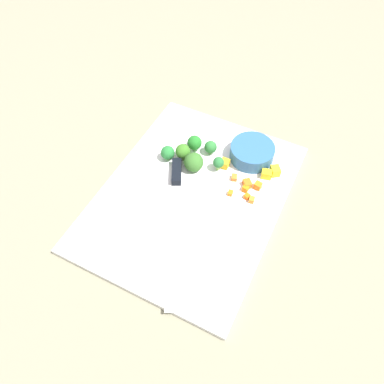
{
  "coord_description": "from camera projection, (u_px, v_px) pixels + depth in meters",
  "views": [
    {
      "loc": [
        -0.42,
        -0.21,
        0.66
      ],
      "look_at": [
        0.0,
        0.0,
        0.02
      ],
      "focal_mm": 35.22,
      "sensor_mm": 36.0,
      "label": 1
    }
  ],
  "objects": [
    {
      "name": "ground_plane",
      "position": [
        192.0,
        198.0,
        0.8
      ],
      "size": [
        4.0,
        4.0,
        0.0
      ],
      "primitive_type": "plane",
      "color": "gray"
    },
    {
      "name": "cutting_board",
      "position": [
        192.0,
        196.0,
        0.8
      ],
      "size": [
        0.48,
        0.36,
        0.01
      ],
      "primitive_type": "cube",
      "color": "white",
      "rests_on": "ground_plane"
    },
    {
      "name": "prep_bowl",
      "position": [
        252.0,
        152.0,
        0.84
      ],
      "size": [
        0.1,
        0.1,
        0.03
      ],
      "primitive_type": "cylinder",
      "color": "#2C5F8F",
      "rests_on": "cutting_board"
    },
    {
      "name": "chef_knife",
      "position": [
        176.0,
        204.0,
        0.77
      ],
      "size": [
        0.31,
        0.17,
        0.02
      ],
      "rotation": [
        0.0,
        0.0,
        3.61
      ],
      "color": "silver",
      "rests_on": "cutting_board"
    },
    {
      "name": "carrot_dice_0",
      "position": [
        245.0,
        189.0,
        0.8
      ],
      "size": [
        0.01,
        0.01,
        0.01
      ],
      "primitive_type": "cube",
      "rotation": [
        0.0,
        0.0,
        3.07
      ],
      "color": "orange",
      "rests_on": "cutting_board"
    },
    {
      "name": "carrot_dice_1",
      "position": [
        247.0,
        184.0,
        0.8
      ],
      "size": [
        0.02,
        0.02,
        0.01
      ],
      "primitive_type": "cube",
      "rotation": [
        0.0,
        0.0,
        0.74
      ],
      "color": "orange",
      "rests_on": "cutting_board"
    },
    {
      "name": "carrot_dice_2",
      "position": [
        258.0,
        186.0,
        0.8
      ],
      "size": [
        0.01,
        0.02,
        0.01
      ],
      "primitive_type": "cube",
      "rotation": [
        0.0,
        0.0,
        3.02
      ],
      "color": "orange",
      "rests_on": "cutting_board"
    },
    {
      "name": "carrot_dice_3",
      "position": [
        247.0,
        196.0,
        0.79
      ],
      "size": [
        0.01,
        0.01,
        0.01
      ],
      "primitive_type": "cube",
      "rotation": [
        0.0,
        0.0,
        2.88
      ],
      "color": "orange",
      "rests_on": "cutting_board"
    },
    {
      "name": "carrot_dice_4",
      "position": [
        252.0,
        200.0,
        0.78
      ],
      "size": [
        0.01,
        0.01,
        0.01
      ],
      "primitive_type": "cube",
      "rotation": [
        0.0,
        0.0,
        1.73
      ],
      "color": "orange",
      "rests_on": "cutting_board"
    },
    {
      "name": "carrot_dice_5",
      "position": [
        234.0,
        178.0,
        0.82
      ],
      "size": [
        0.02,
        0.02,
        0.01
      ],
      "primitive_type": "cube",
      "rotation": [
        0.0,
        0.0,
        0.36
      ],
      "color": "orange",
      "rests_on": "cutting_board"
    },
    {
      "name": "carrot_dice_6",
      "position": [
        230.0,
        193.0,
        0.79
      ],
      "size": [
        0.01,
        0.01,
        0.01
      ],
      "primitive_type": "cube",
      "rotation": [
        0.0,
        0.0,
        0.1
      ],
      "color": "orange",
      "rests_on": "cutting_board"
    },
    {
      "name": "pepper_dice_0",
      "position": [
        275.0,
        171.0,
        0.82
      ],
      "size": [
        0.03,
        0.03,
        0.02
      ],
      "primitive_type": "cube",
      "rotation": [
        0.0,
        0.0,
        0.63
      ],
      "color": "yellow",
      "rests_on": "cutting_board"
    },
    {
      "name": "pepper_dice_1",
      "position": [
        225.0,
        164.0,
        0.83
      ],
      "size": [
        0.02,
        0.02,
        0.02
      ],
      "primitive_type": "cube",
      "rotation": [
        0.0,
        0.0,
        0.0
      ],
      "color": "yellow",
      "rests_on": "cutting_board"
    },
    {
      "name": "pepper_dice_2",
      "position": [
        267.0,
        174.0,
        0.82
      ],
      "size": [
        0.02,
        0.03,
        0.02
      ],
      "primitive_type": "cube",
      "rotation": [
        0.0,
        0.0,
        0.24
      ],
      "color": "yellow",
      "rests_on": "cutting_board"
    },
    {
      "name": "pepper_dice_3",
      "position": [
        258.0,
        185.0,
        0.8
      ],
      "size": [
        0.01,
        0.02,
        0.01
      ],
      "primitive_type": "cube",
      "rotation": [
        0.0,
        0.0,
        2.99
      ],
      "color": "yellow",
      "rests_on": "cutting_board"
    },
    {
      "name": "broccoli_floret_0",
      "position": [
        194.0,
        162.0,
        0.82
      ],
      "size": [
        0.04,
        0.04,
        0.04
      ],
      "color": "#95B65F",
      "rests_on": "cutting_board"
    },
    {
      "name": "broccoli_floret_1",
      "position": [
        168.0,
        153.0,
        0.84
      ],
      "size": [
        0.03,
        0.03,
        0.03
      ],
      "color": "#80AE55",
      "rests_on": "cutting_board"
    },
    {
      "name": "broccoli_floret_2",
      "position": [
        211.0,
        147.0,
        0.85
      ],
      "size": [
        0.03,
        0.03,
        0.03
      ],
      "color": "#8BAB55",
      "rests_on": "cutting_board"
    },
    {
      "name": "broccoli_floret_3",
      "position": [
        194.0,
        143.0,
        0.86
      ],
      "size": [
        0.03,
        0.03,
        0.04
      ],
      "color": "#80C16C",
      "rests_on": "cutting_board"
    },
    {
      "name": "broccoli_floret_4",
      "position": [
        219.0,
        163.0,
        0.82
      ],
      "size": [
        0.02,
        0.02,
        0.03
      ],
      "color": "#89B658",
      "rests_on": "cutting_board"
    },
    {
      "name": "broccoli_floret_5",
      "position": [
        183.0,
        152.0,
        0.84
      ],
      "size": [
        0.03,
        0.03,
        0.04
      ],
      "color": "#95B056",
      "rests_on": "cutting_board"
    }
  ]
}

